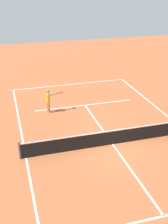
{
  "coord_description": "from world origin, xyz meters",
  "views": [
    {
      "loc": [
        5.81,
        13.89,
        9.31
      ],
      "look_at": [
        0.88,
        -3.22,
        0.8
      ],
      "focal_mm": 46.45,
      "sensor_mm": 36.0,
      "label": 1
    }
  ],
  "objects": [
    {
      "name": "player_serving",
      "position": [
        2.89,
        -5.55,
        1.06
      ],
      "size": [
        1.34,
        0.54,
        1.77
      ],
      "rotation": [
        0.0,
        0.0,
        1.9
      ],
      "color": "#9E704C",
      "rests_on": "ground"
    },
    {
      "name": "tennis_net",
      "position": [
        0.0,
        0.0,
        0.5
      ],
      "size": [
        11.09,
        0.1,
        1.07
      ],
      "color": "#4C4C51",
      "rests_on": "ground"
    },
    {
      "name": "court_lines",
      "position": [
        0.0,
        0.0,
        0.0
      ],
      "size": [
        10.49,
        21.89,
        0.01
      ],
      "color": "white",
      "rests_on": "ground"
    },
    {
      "name": "tennis_ball",
      "position": [
        1.22,
        -4.92,
        0.03
      ],
      "size": [
        0.07,
        0.07,
        0.07
      ],
      "primitive_type": "sphere",
      "color": "#CCE033",
      "rests_on": "ground"
    },
    {
      "name": "ground_plane",
      "position": [
        0.0,
        0.0,
        0.0
      ],
      "size": [
        60.0,
        60.0,
        0.0
      ],
      "primitive_type": "plane",
      "color": "#AD5933"
    }
  ]
}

